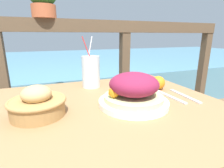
# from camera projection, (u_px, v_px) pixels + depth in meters

# --- Properties ---
(patio_table) EXTENTS (0.94, 0.77, 0.74)m
(patio_table) POSITION_uv_depth(u_px,v_px,m) (101.00, 134.00, 0.67)
(patio_table) COLOR #997047
(patio_table) RESTS_ON ground_plane
(railing_fence) EXTENTS (2.80, 0.08, 1.10)m
(railing_fence) POSITION_uv_depth(u_px,v_px,m) (70.00, 64.00, 1.32)
(railing_fence) COLOR brown
(railing_fence) RESTS_ON ground_plane
(sea_backdrop) EXTENTS (12.00, 4.00, 0.52)m
(sea_backdrop) POSITION_uv_depth(u_px,v_px,m) (55.00, 71.00, 3.71)
(sea_backdrop) COLOR #568EA8
(sea_backdrop) RESTS_ON ground_plane
(salad_plate) EXTENTS (0.26, 0.26, 0.12)m
(salad_plate) POSITION_uv_depth(u_px,v_px,m) (134.00, 91.00, 0.64)
(salad_plate) COLOR white
(salad_plate) RESTS_ON patio_table
(drink_glass) EXTENTS (0.09, 0.09, 0.25)m
(drink_glass) POSITION_uv_depth(u_px,v_px,m) (91.00, 72.00, 0.86)
(drink_glass) COLOR silver
(drink_glass) RESTS_ON patio_table
(bread_basket) EXTENTS (0.18, 0.18, 0.10)m
(bread_basket) POSITION_uv_depth(u_px,v_px,m) (38.00, 104.00, 0.56)
(bread_basket) COLOR #AD7F47
(bread_basket) RESTS_ON patio_table
(fork) EXTENTS (0.02, 0.18, 0.00)m
(fork) POSITION_uv_depth(u_px,v_px,m) (170.00, 96.00, 0.74)
(fork) COLOR silver
(fork) RESTS_ON patio_table
(knife) EXTENTS (0.02, 0.18, 0.00)m
(knife) POSITION_uv_depth(u_px,v_px,m) (184.00, 96.00, 0.75)
(knife) COLOR silver
(knife) RESTS_ON patio_table
(orange_near_basket) EXTENTS (0.06, 0.06, 0.06)m
(orange_near_basket) POSITION_uv_depth(u_px,v_px,m) (158.00, 83.00, 0.84)
(orange_near_basket) COLOR orange
(orange_near_basket) RESTS_ON patio_table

